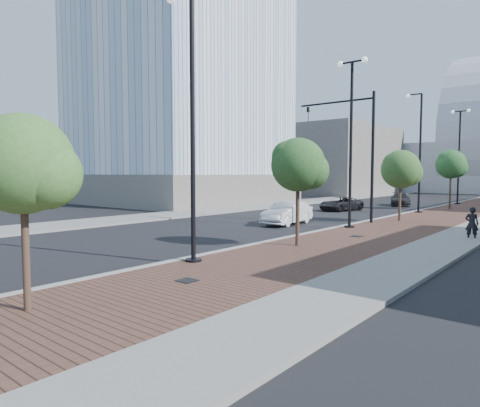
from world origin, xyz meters
The scene contains 20 objects.
sidewalk centered at (3.50, 40.00, 0.06)m, with size 7.00×140.00×0.12m, color #4C2D23.
curb centered at (0.00, 40.00, 0.07)m, with size 0.30×140.00×0.14m, color gray.
west_sidewalk centered at (-13.00, 40.00, 0.06)m, with size 4.00×140.00×0.12m, color slate.
white_sedan centered at (-3.37, 21.80, 0.69)m, with size 1.47×4.20×1.38m, color silver.
dark_car_mid centered at (-5.30, 32.82, 0.57)m, with size 1.90×4.13×1.15m, color black.
dark_car_far centered at (-3.43, 41.56, 0.61)m, with size 1.71×4.20×1.22m, color black.
pedestrian centered at (6.71, 21.89, 0.78)m, with size 0.57×0.37×1.56m, color black.
streetlight_1 centered at (0.49, 10.00, 4.34)m, with size 1.44×0.56×9.21m.
streetlight_2 centered at (0.60, 22.00, 4.82)m, with size 1.72×0.56×9.28m.
streetlight_3 centered at (0.49, 34.00, 4.34)m, with size 1.44×0.56×9.21m.
streetlight_4 centered at (0.60, 46.00, 4.82)m, with size 1.72×0.56×9.28m.
traffic_mast centered at (-0.30, 25.00, 4.98)m, with size 5.09×0.20×8.00m.
tree_0 centered at (1.65, 4.02, 3.29)m, with size 2.23×2.16×4.38m.
tree_1 centered at (1.65, 15.02, 3.44)m, with size 2.29×2.22×4.56m.
tree_2 centered at (1.65, 27.02, 3.35)m, with size 2.44×2.40×4.57m.
tree_3 centered at (1.65, 39.02, 3.86)m, with size 2.46×2.42×5.08m.
tower_podium centered at (-24.00, 32.00, 1.50)m, with size 19.00×19.00×3.00m, color #67635D.
commercial_block_nw centered at (-20.00, 60.00, 5.00)m, with size 14.00×20.00×10.00m, color #625E58.
utility_cover_1 centered at (2.40, 8.00, 0.13)m, with size 0.50×0.50×0.02m, color black.
utility_cover_2 centered at (2.40, 19.00, 0.13)m, with size 0.50×0.50×0.02m, color black.
Camera 1 is at (11.05, -0.14, 3.10)m, focal length 32.25 mm.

